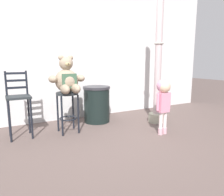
% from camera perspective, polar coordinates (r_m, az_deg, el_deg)
% --- Properties ---
extents(ground_plane, '(24.00, 24.00, 0.00)m').
position_cam_1_polar(ground_plane, '(3.20, 2.08, -12.61)').
color(ground_plane, brown).
extents(building_wall, '(7.21, 0.30, 3.35)m').
position_cam_1_polar(building_wall, '(4.73, -10.20, 15.17)').
color(building_wall, silver).
rests_on(building_wall, ground_plane).
extents(bar_stool_with_teddy, '(0.38, 0.38, 0.71)m').
position_cam_1_polar(bar_stool_with_teddy, '(3.67, -12.17, -1.61)').
color(bar_stool_with_teddy, '#24292C').
rests_on(bar_stool_with_teddy, ground_plane).
extents(teddy_bear, '(0.61, 0.55, 0.63)m').
position_cam_1_polar(teddy_bear, '(3.58, -12.27, 5.11)').
color(teddy_bear, gray).
rests_on(teddy_bear, bar_stool_with_teddy).
extents(child_walking, '(0.30, 0.24, 0.94)m').
position_cam_1_polar(child_walking, '(3.56, 14.05, 0.85)').
color(child_walking, '#CE9CA8').
rests_on(child_walking, ground_plane).
extents(trash_bin, '(0.55, 0.55, 0.74)m').
position_cam_1_polar(trash_bin, '(4.27, -4.22, -1.68)').
color(trash_bin, black).
rests_on(trash_bin, ground_plane).
extents(lamppost, '(0.31, 0.31, 2.73)m').
position_cam_1_polar(lamppost, '(4.24, 12.54, 7.61)').
color(lamppost, '#ABAB94').
rests_on(lamppost, ground_plane).
extents(bar_chair_empty, '(0.37, 0.37, 1.08)m').
position_cam_1_polar(bar_chair_empty, '(3.66, -24.40, -0.66)').
color(bar_chair_empty, '#24292C').
rests_on(bar_chair_empty, ground_plane).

